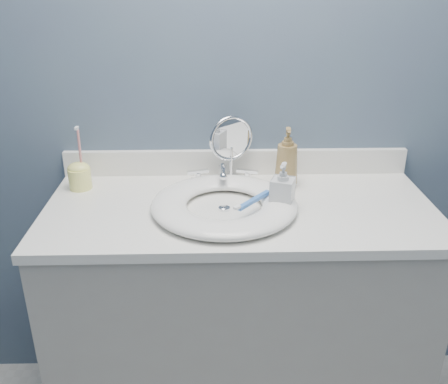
{
  "coord_description": "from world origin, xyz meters",
  "views": [
    {
      "loc": [
        -0.09,
        -0.43,
        1.56
      ],
      "look_at": [
        -0.05,
        0.94,
        0.94
      ],
      "focal_mm": 40.0,
      "sensor_mm": 36.0,
      "label": 1
    }
  ],
  "objects_px": {
    "soap_bottle_amber": "(287,158)",
    "soap_bottle_clear": "(283,187)",
    "makeup_mirror": "(231,146)",
    "toothbrush_holder": "(80,175)"
  },
  "relations": [
    {
      "from": "soap_bottle_amber",
      "to": "soap_bottle_clear",
      "type": "distance_m",
      "value": 0.19
    },
    {
      "from": "makeup_mirror",
      "to": "soap_bottle_clear",
      "type": "xyz_separation_m",
      "value": [
        0.15,
        -0.23,
        -0.05
      ]
    },
    {
      "from": "makeup_mirror",
      "to": "toothbrush_holder",
      "type": "relative_size",
      "value": 1.09
    },
    {
      "from": "soap_bottle_amber",
      "to": "soap_bottle_clear",
      "type": "xyz_separation_m",
      "value": [
        -0.04,
        -0.18,
        -0.03
      ]
    },
    {
      "from": "toothbrush_holder",
      "to": "makeup_mirror",
      "type": "bearing_deg",
      "value": 5.57
    },
    {
      "from": "makeup_mirror",
      "to": "soap_bottle_clear",
      "type": "bearing_deg",
      "value": -79.13
    },
    {
      "from": "makeup_mirror",
      "to": "toothbrush_holder",
      "type": "xyz_separation_m",
      "value": [
        -0.51,
        -0.05,
        -0.08
      ]
    },
    {
      "from": "soap_bottle_clear",
      "to": "toothbrush_holder",
      "type": "distance_m",
      "value": 0.68
    },
    {
      "from": "soap_bottle_clear",
      "to": "toothbrush_holder",
      "type": "relative_size",
      "value": 0.7
    },
    {
      "from": "makeup_mirror",
      "to": "soap_bottle_amber",
      "type": "relative_size",
      "value": 1.15
    }
  ]
}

